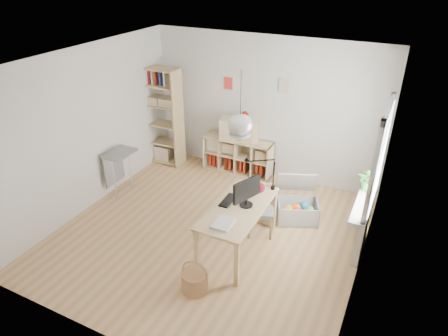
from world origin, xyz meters
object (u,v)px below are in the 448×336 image
at_px(tall_bookshelf, 162,113).
at_px(desk, 238,212).
at_px(cube_shelf, 237,157).
at_px(storage_chest, 298,206).
at_px(monitor, 247,191).
at_px(chair, 261,206).
at_px(drawer_chest, 240,129).

bearing_deg(tall_bookshelf, desk, -37.01).
height_order(cube_shelf, storage_chest, cube_shelf).
bearing_deg(storage_chest, monitor, -136.00).
bearing_deg(desk, chair, 76.97).
bearing_deg(cube_shelf, monitor, -62.81).
bearing_deg(tall_bookshelf, cube_shelf, 10.19).
relative_size(chair, storage_chest, 0.86).
bearing_deg(monitor, cube_shelf, 139.52).
xyz_separation_m(cube_shelf, storage_chest, (1.58, -1.06, -0.07)).
relative_size(tall_bookshelf, drawer_chest, 2.68).
bearing_deg(chair, cube_shelf, 103.70).
bearing_deg(monitor, chair, 106.58).
xyz_separation_m(tall_bookshelf, monitor, (2.67, -1.87, -0.10)).
relative_size(storage_chest, drawer_chest, 1.25).
xyz_separation_m(tall_bookshelf, storage_chest, (3.15, -0.78, -0.86)).
height_order(desk, chair, chair).
bearing_deg(cube_shelf, storage_chest, -33.93).
distance_m(cube_shelf, monitor, 2.51).
bearing_deg(drawer_chest, monitor, -78.87).
distance_m(desk, monitor, 0.35).
distance_m(storage_chest, drawer_chest, 1.97).
relative_size(monitor, drawer_chest, 0.62).
relative_size(cube_shelf, drawer_chest, 1.88).
bearing_deg(storage_chest, desk, -137.84).
bearing_deg(chair, desk, -123.94).
xyz_separation_m(storage_chest, drawer_chest, (-1.53, 1.02, 0.71)).
xyz_separation_m(desk, monitor, (0.08, 0.08, 0.33)).
relative_size(desk, tall_bookshelf, 0.75).
relative_size(chair, drawer_chest, 1.08).
bearing_deg(cube_shelf, desk, -65.39).
relative_size(desk, drawer_chest, 2.01).
height_order(tall_bookshelf, monitor, tall_bookshelf).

